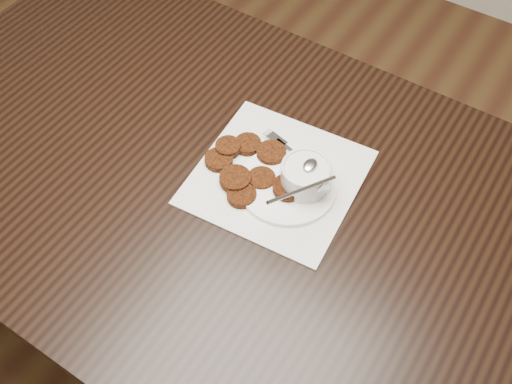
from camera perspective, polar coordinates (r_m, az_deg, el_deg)
floor at (r=1.86m, az=-3.38°, el=-14.68°), size 4.00×4.00×0.00m
table at (r=1.58m, az=-4.47°, el=-5.95°), size 1.50×0.96×0.75m
napkin at (r=1.24m, az=2.04°, el=1.44°), size 0.36×0.36×0.00m
sauce_ramekin at (r=1.17m, az=4.89°, el=2.48°), size 0.14×0.14×0.14m
patty_cluster at (r=1.24m, az=-1.00°, el=2.51°), size 0.27×0.27×0.02m
plate_with_patty at (r=1.21m, az=3.06°, el=0.86°), size 0.25×0.25×0.03m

